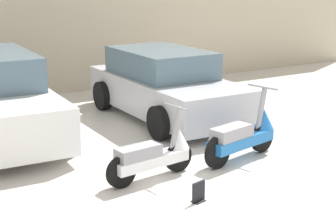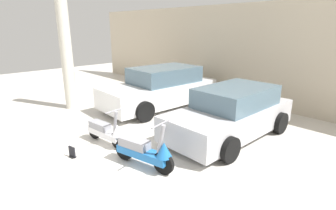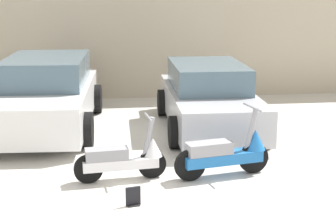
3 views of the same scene
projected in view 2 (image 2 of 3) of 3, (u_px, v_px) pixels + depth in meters
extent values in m
plane|color=silver|center=(74.00, 175.00, 5.21)|extent=(28.00, 28.00, 0.00)
cube|color=beige|center=(259.00, 56.00, 9.37)|extent=(19.60, 0.12, 3.65)
cylinder|color=black|center=(118.00, 140.00, 6.27)|extent=(0.44, 0.12, 0.43)
cylinder|color=black|center=(94.00, 131.00, 6.86)|extent=(0.44, 0.12, 0.43)
cube|color=silver|center=(105.00, 133.00, 6.55)|extent=(1.14, 0.38, 0.15)
cube|color=gray|center=(100.00, 125.00, 6.63)|extent=(0.65, 0.32, 0.17)
cylinder|color=gray|center=(115.00, 123.00, 6.18)|extent=(0.21, 0.09, 0.61)
cylinder|color=gray|center=(114.00, 111.00, 6.09)|extent=(0.08, 0.50, 0.03)
cone|color=silver|center=(117.00, 130.00, 6.18)|extent=(0.32, 0.32, 0.28)
cylinder|color=black|center=(163.00, 163.00, 5.18)|extent=(0.48, 0.18, 0.48)
cylinder|color=black|center=(124.00, 149.00, 5.76)|extent=(0.48, 0.18, 0.48)
cube|color=#1E66B2|center=(143.00, 153.00, 5.45)|extent=(1.27, 0.54, 0.17)
cube|color=gray|center=(134.00, 143.00, 5.52)|extent=(0.74, 0.41, 0.19)
cylinder|color=gray|center=(161.00, 140.00, 5.08)|extent=(0.23, 0.12, 0.67)
cylinder|color=gray|center=(161.00, 124.00, 4.98)|extent=(0.14, 0.55, 0.03)
cone|color=#1E66B2|center=(164.00, 150.00, 5.09)|extent=(0.38, 0.38, 0.31)
cube|color=white|center=(159.00, 93.00, 9.48)|extent=(1.97, 4.32, 0.71)
cube|color=slate|center=(164.00, 75.00, 9.45)|extent=(1.67, 2.45, 0.55)
cylinder|color=black|center=(145.00, 112.00, 8.05)|extent=(0.25, 0.66, 0.65)
cylinder|color=black|center=(115.00, 99.00, 9.38)|extent=(0.25, 0.66, 0.65)
cylinder|color=black|center=(202.00, 97.00, 9.69)|extent=(0.25, 0.66, 0.65)
cylinder|color=black|center=(170.00, 89.00, 11.02)|extent=(0.25, 0.66, 0.65)
cube|color=#B7B7BC|center=(230.00, 119.00, 6.95)|extent=(1.67, 3.89, 0.64)
cube|color=slate|center=(236.00, 96.00, 6.93)|extent=(1.45, 2.19, 0.51)
cylinder|color=black|center=(229.00, 149.00, 5.64)|extent=(0.21, 0.59, 0.59)
cylinder|color=black|center=(175.00, 128.00, 6.81)|extent=(0.21, 0.59, 0.59)
cylinder|color=black|center=(280.00, 123.00, 7.19)|extent=(0.21, 0.59, 0.59)
cylinder|color=black|center=(229.00, 109.00, 8.37)|extent=(0.21, 0.59, 0.59)
cube|color=black|center=(73.00, 157.00, 5.91)|extent=(0.18, 0.15, 0.01)
cube|color=black|center=(72.00, 152.00, 5.88)|extent=(0.20, 0.07, 0.26)
cylinder|color=beige|center=(67.00, 57.00, 9.00)|extent=(0.40, 0.40, 3.65)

